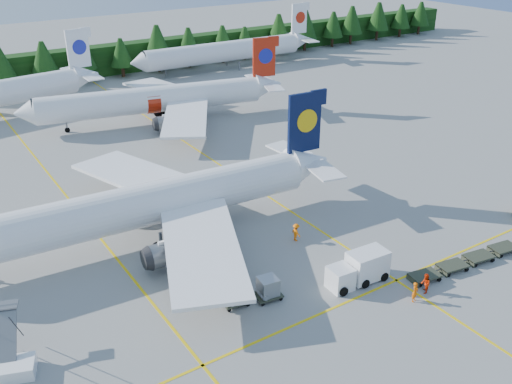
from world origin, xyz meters
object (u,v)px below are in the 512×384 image
airliner_navy (126,210)px  airstairs (6,365)px  airliner_red (148,101)px  service_truck (358,269)px

airliner_navy → airstairs: 19.16m
airliner_red → service_truck: 51.93m
airliner_red → airstairs: 56.26m
airstairs → service_truck: bearing=9.2°
airstairs → service_truck: airstairs is taller
airliner_navy → airliner_red: bearing=67.0°
airliner_navy → airliner_red: (17.17, 34.16, -0.19)m
airliner_navy → service_truck: bearing=-46.5°
airliner_red → airstairs: bearing=-112.2°
airliner_red → service_truck: size_ratio=6.95×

